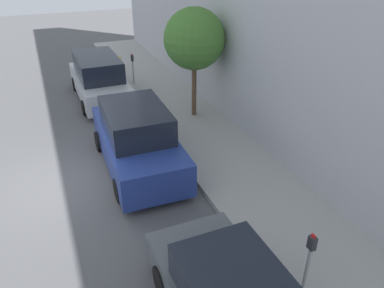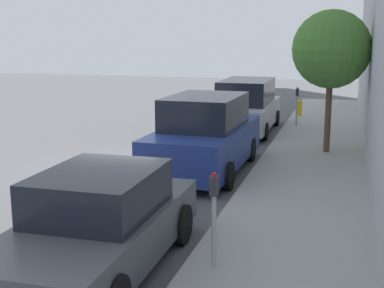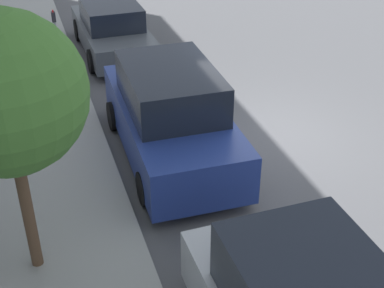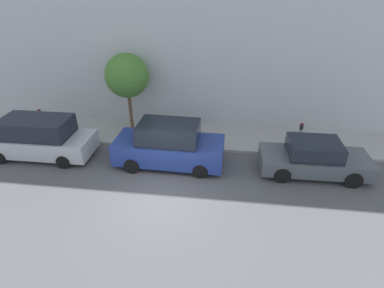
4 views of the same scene
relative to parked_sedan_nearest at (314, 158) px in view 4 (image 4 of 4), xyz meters
name	(u,v)px [view 4 (image 4 of 4)]	position (x,y,z in m)	size (l,w,h in m)	color
ground_plane	(162,194)	(-2.27, 6.12, -0.72)	(60.00, 60.00, 0.00)	#515154
sidewalk	(181,135)	(2.62, 6.12, -0.65)	(2.79, 32.00, 0.15)	#9E9E99
parked_sedan_nearest	(314,158)	(0.00, 0.00, 0.00)	(1.92, 4.52, 1.54)	#4C5156
parked_suv_second	(169,145)	(-0.01, 6.23, 0.21)	(2.08, 4.85, 1.98)	navy
parked_minivan_third	(39,138)	(-0.06, 12.34, 0.20)	(2.02, 4.92, 1.90)	#B7BABF
parking_meter_near	(300,134)	(1.68, 0.31, 0.30)	(0.11, 0.15, 1.42)	#ADADB2
parking_meter_far	(41,119)	(1.68, 13.25, 0.31)	(0.11, 0.15, 1.44)	#ADADB2
street_tree	(127,76)	(2.95, 8.88, 2.36)	(2.21, 2.21, 4.05)	brown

